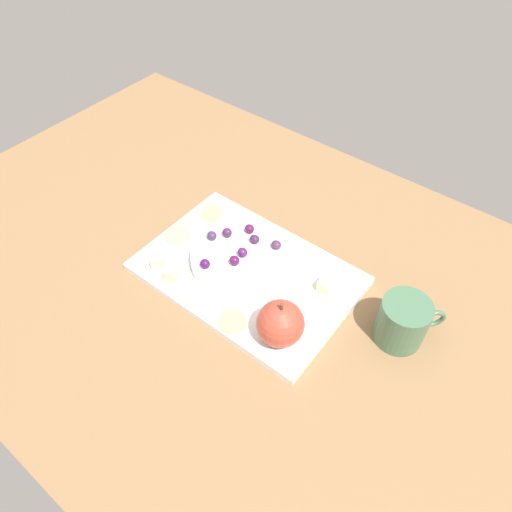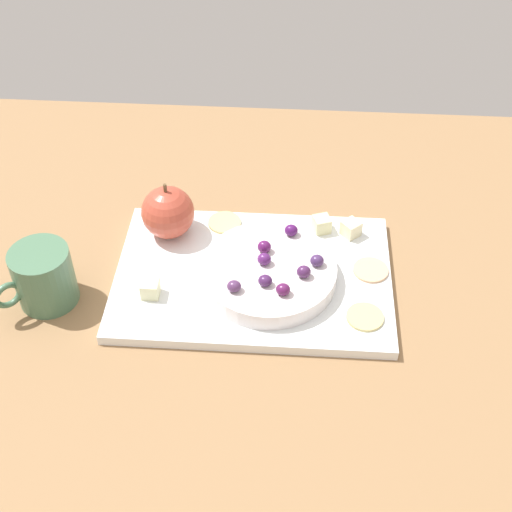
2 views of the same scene
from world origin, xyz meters
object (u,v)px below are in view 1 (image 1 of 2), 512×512
Objects in this scene: grape_6 at (205,264)px; grape_7 at (249,229)px; apple_whole at (280,323)px; cheese_cube_0 at (326,285)px; grape_1 at (227,233)px; grape_2 at (234,260)px; serving_dish at (242,257)px; cheese_cube_2 at (158,261)px; cracker_2 at (212,213)px; grape_0 at (243,252)px; grape_4 at (212,236)px; cup at (403,322)px; platter at (247,273)px; cracker_1 at (177,235)px; cracker_0 at (235,323)px; grape_5 at (255,239)px; grape_3 at (276,245)px; cheese_cube_1 at (172,274)px.

grape_6 and grape_7 have the same top height.
cheese_cube_0 is (-0.59, -12.65, -2.65)cm from apple_whole.
grape_1 is 1.00× the size of grape_2.
serving_dish is 5.40cm from grape_1.
cheese_cube_2 is 0.48× the size of cracker_2.
grape_2 is (-13.64, 9.03, 3.22)cm from cracker_2.
grape_0 is at bearing 16.33° from cheese_cube_0.
grape_4 is at bearing -20.61° from apple_whole.
apple_whole is at bearing 157.53° from grape_2.
grape_6 is 0.20× the size of cup.
platter is 4.47cm from grape_0.
grape_0 is (-14.68, -2.10, 3.19)cm from cracker_1.
grape_5 is (7.33, -14.67, 3.10)cm from cracker_0.
serving_dish is 6.72cm from grape_3.
cheese_cube_0 is 27.03cm from cheese_cube_1.
apple_whole is at bearing 87.33° from cheese_cube_0.
grape_4 is (8.62, -0.42, 4.11)cm from platter.
grape_2 reaches higher than cracker_0.
serving_dish is 9.86× the size of grape_0.
grape_1 is (20.25, 2.30, 2.23)cm from cheese_cube_0.
platter is 7.78× the size of cracker_2.
cheese_cube_1 is 17.78cm from cracker_2.
cracker_2 is (5.66, -16.83, -0.97)cm from cheese_cube_1.
grape_7 is at bearing -147.80° from cracker_1.
cheese_cube_0 is at bearing 176.59° from grape_7.
cup reaches higher than cheese_cube_1.
cup is (-14.68, -12.88, -1.14)cm from apple_whole.
grape_3 is at bearing -152.92° from grape_4.
cheese_cube_1 is 14.87cm from cracker_0.
grape_7 is (-4.34, -5.65, 0.00)cm from grape_4.
grape_0 is 1.00× the size of grape_2.
serving_dish is 17.52cm from apple_whole.
cheese_cube_0 is 1.25× the size of grape_4.
grape_6 is (4.98, 5.44, 4.13)cm from platter.
cheese_cube_0 is 28.53cm from cracker_2.
grape_6 is 11.53cm from grape_7.
grape_2 is 8.39cm from grape_3.
grape_1 is 0.20× the size of cup.
cracker_1 is 8.80cm from cracker_2.
cracker_0 is at bearing 101.94° from grape_3.
apple_whole is 17.91cm from grape_6.
serving_dish reaches higher than cheese_cube_2.
cracker_0 is 11.84cm from grape_6.
cracker_0 is 1.00× the size of cracker_1.
cup is (-31.74, 0.82, -0.67)cm from grape_7.
grape_7 is at bearing -69.88° from grape_2.
grape_6 is (17.77, -2.19, -0.45)cm from apple_whole.
platter is 16.22× the size of cheese_cube_2.
cracker_0 is at bearing 62.27° from cheese_cube_0.
grape_1 is at bearing 52.29° from grape_7.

